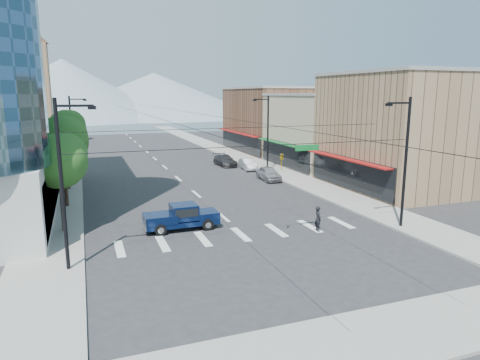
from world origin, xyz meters
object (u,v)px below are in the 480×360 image
Objects in this scene: pickup_truck at (181,216)px; pedestrian at (318,219)px; parked_car_far at (225,160)px; parked_car_near at (269,173)px; parked_car_mid at (248,164)px.

pickup_truck is 9.35m from pedestrian.
pedestrian is 0.36× the size of parked_car_far.
parked_car_near is at bearing -5.95° from pedestrian.
pickup_truck is 1.28× the size of parked_car_mid.
pedestrian reaches higher than parked_car_far.
pedestrian is at bearing -97.75° from parked_car_far.
pickup_truck is at bearing -130.05° from parked_car_near.
parked_car_near is (4.07, 17.34, -0.13)m from pedestrian.
pedestrian is (8.62, -3.64, -0.04)m from pickup_truck.
pedestrian is 17.81m from parked_car_near.
pedestrian is at bearing -100.46° from parked_car_near.
parked_car_far is (-1.44, 10.74, -0.03)m from parked_car_near.
parked_car_far is at bearing 120.93° from parked_car_mid.
parked_car_near is 0.89× the size of parked_car_far.
parked_car_mid is 0.84× the size of parked_car_far.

